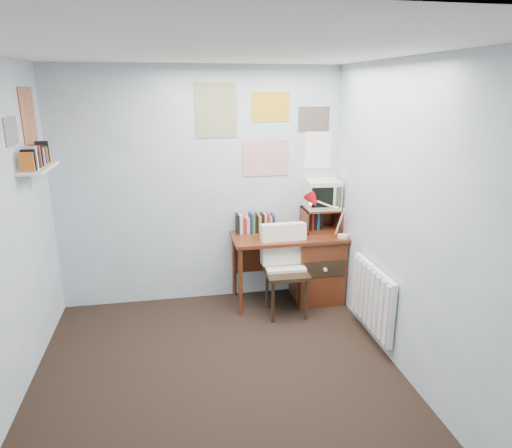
{
  "coord_description": "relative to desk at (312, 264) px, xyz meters",
  "views": [
    {
      "loc": [
        -0.3,
        -3.0,
        2.28
      ],
      "look_at": [
        0.45,
        0.98,
        1.06
      ],
      "focal_mm": 32.0,
      "sensor_mm": 36.0,
      "label": 1
    }
  ],
  "objects": [
    {
      "name": "wall_shelf",
      "position": [
        -2.57,
        -0.38,
        1.21
      ],
      "size": [
        0.2,
        0.62,
        0.24
      ],
      "primitive_type": "cube",
      "color": "white",
      "rests_on": "left_wall"
    },
    {
      "name": "radiator",
      "position": [
        0.29,
        -0.93,
        0.01
      ],
      "size": [
        0.09,
        0.8,
        0.6
      ],
      "primitive_type": "cube",
      "color": "white",
      "rests_on": "right_wall"
    },
    {
      "name": "desk",
      "position": [
        0.0,
        0.0,
        0.0
      ],
      "size": [
        1.2,
        0.55,
        0.76
      ],
      "color": "#5C2815",
      "rests_on": "ground"
    },
    {
      "name": "posters_left",
      "position": [
        -2.67,
        -0.38,
        1.59
      ],
      "size": [
        0.01,
        0.7,
        0.6
      ],
      "primitive_type": "cube",
      "color": "white",
      "rests_on": "left_wall"
    },
    {
      "name": "book_row",
      "position": [
        -0.51,
        0.18,
        0.46
      ],
      "size": [
        0.6,
        0.14,
        0.22
      ],
      "primitive_type": "cube",
      "color": "#5C2815",
      "rests_on": "desk"
    },
    {
      "name": "ground",
      "position": [
        -1.17,
        -1.48,
        -0.41
      ],
      "size": [
        3.5,
        3.5,
        0.0
      ],
      "primitive_type": "plane",
      "color": "black",
      "rests_on": "ground"
    },
    {
      "name": "crt_tv",
      "position": [
        0.13,
        0.13,
        0.77
      ],
      "size": [
        0.37,
        0.35,
        0.33
      ],
      "primitive_type": "cube",
      "rotation": [
        0.0,
        0.0,
        -0.06
      ],
      "color": "beige",
      "rests_on": "tv_riser"
    },
    {
      "name": "back_wall",
      "position": [
        -1.17,
        0.27,
        0.84
      ],
      "size": [
        3.0,
        0.02,
        2.5
      ],
      "primitive_type": "cube",
      "color": "silver",
      "rests_on": "ground"
    },
    {
      "name": "desk_chair",
      "position": [
        -0.37,
        -0.3,
        0.05
      ],
      "size": [
        0.47,
        0.45,
        0.91
      ],
      "primitive_type": "cube",
      "rotation": [
        0.0,
        0.0,
        -0.02
      ],
      "color": "black",
      "rests_on": "ground"
    },
    {
      "name": "ceiling",
      "position": [
        -1.17,
        -1.48,
        2.09
      ],
      "size": [
        3.0,
        3.5,
        0.02
      ],
      "primitive_type": "cube",
      "color": "white",
      "rests_on": "back_wall"
    },
    {
      "name": "right_wall",
      "position": [
        0.33,
        -1.48,
        0.84
      ],
      "size": [
        0.02,
        3.5,
        2.5
      ],
      "primitive_type": "cube",
      "color": "silver",
      "rests_on": "ground"
    },
    {
      "name": "tv_riser",
      "position": [
        0.12,
        0.11,
        0.48
      ],
      "size": [
        0.4,
        0.3,
        0.25
      ],
      "primitive_type": "cube",
      "color": "#5C2815",
      "rests_on": "desk"
    },
    {
      "name": "desk_lamp",
      "position": [
        0.27,
        -0.19,
        0.56
      ],
      "size": [
        0.33,
        0.29,
        0.41
      ],
      "primitive_type": "cube",
      "rotation": [
        0.0,
        0.0,
        -0.17
      ],
      "color": "#A80B12",
      "rests_on": "desk"
    },
    {
      "name": "posters_back",
      "position": [
        -0.47,
        0.26,
        1.44
      ],
      "size": [
        1.2,
        0.01,
        0.9
      ],
      "primitive_type": "cube",
      "color": "white",
      "rests_on": "back_wall"
    }
  ]
}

